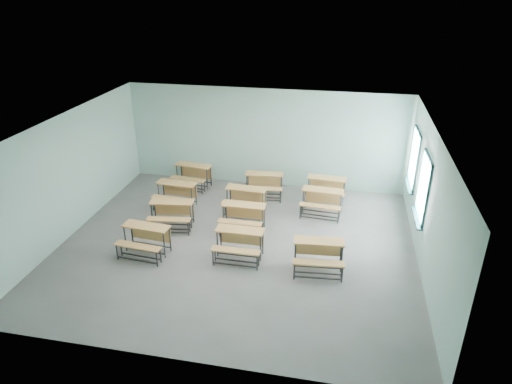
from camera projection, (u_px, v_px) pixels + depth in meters
room at (240, 189)px, 11.13m from camera, size 9.04×8.04×3.24m
desk_unit_r0c0 at (145, 236)px, 11.26m from camera, size 1.25×0.90×0.74m
desk_unit_r0c1 at (239, 240)px, 11.09m from camera, size 1.18×0.79×0.74m
desk_unit_r0c2 at (319, 252)px, 10.62m from camera, size 1.24×0.89×0.74m
desk_unit_r1c0 at (171, 211)px, 12.48m from camera, size 1.27×0.94×0.74m
desk_unit_r1c1 at (243, 214)px, 12.32m from camera, size 1.18×0.79×0.74m
desk_unit_r2c0 at (176, 191)px, 13.62m from camera, size 1.24×0.88×0.74m
desk_unit_r2c1 at (245, 197)px, 13.28m from camera, size 1.22×0.85×0.74m
desk_unit_r2c2 at (322, 199)px, 13.17m from camera, size 1.24×0.88×0.74m
desk_unit_r3c0 at (192, 173)px, 14.91m from camera, size 1.27×0.94×0.74m
desk_unit_r3c1 at (264, 182)px, 14.26m from camera, size 1.25×0.90×0.74m
desk_unit_r3c2 at (326, 186)px, 13.96m from camera, size 1.23×0.87×0.74m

